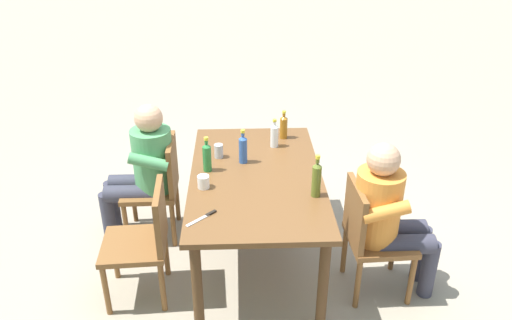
{
  "coord_description": "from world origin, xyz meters",
  "views": [
    {
      "loc": [
        -3.22,
        0.12,
        2.57
      ],
      "look_at": [
        0.0,
        0.0,
        0.89
      ],
      "focal_mm": 35.23,
      "sensor_mm": 36.0,
      "label": 1
    }
  ],
  "objects_px": {
    "chair_far_right": "(159,183)",
    "cup_steel": "(219,151)",
    "bottle_blue": "(243,149)",
    "bottle_olive": "(317,179)",
    "dining_table": "(256,185)",
    "cup_white": "(203,182)",
    "table_knife": "(204,217)",
    "bottle_amber": "(284,126)",
    "bottle_clear": "(274,135)",
    "bottle_green": "(207,156)",
    "chair_near_left": "(370,233)",
    "person_in_white_shirt": "(388,213)",
    "backpack_by_near_side": "(260,157)",
    "chair_far_left": "(145,238)",
    "person_in_plaid_shirt": "(144,166)"
  },
  "relations": [
    {
      "from": "person_in_plaid_shirt",
      "to": "chair_far_left",
      "type": "bearing_deg",
      "value": -171.64
    },
    {
      "from": "person_in_plaid_shirt",
      "to": "bottle_blue",
      "type": "relative_size",
      "value": 4.33
    },
    {
      "from": "bottle_green",
      "to": "cup_steel",
      "type": "distance_m",
      "value": 0.24
    },
    {
      "from": "dining_table",
      "to": "cup_white",
      "type": "height_order",
      "value": "cup_white"
    },
    {
      "from": "person_in_plaid_shirt",
      "to": "backpack_by_near_side",
      "type": "bearing_deg",
      "value": -45.02
    },
    {
      "from": "dining_table",
      "to": "person_in_white_shirt",
      "type": "xyz_separation_m",
      "value": [
        -0.37,
        -0.89,
        -0.02
      ]
    },
    {
      "from": "chair_far_left",
      "to": "bottle_green",
      "type": "distance_m",
      "value": 0.73
    },
    {
      "from": "person_in_white_shirt",
      "to": "cup_white",
      "type": "xyz_separation_m",
      "value": [
        0.2,
        1.27,
        0.16
      ]
    },
    {
      "from": "bottle_olive",
      "to": "bottle_amber",
      "type": "bearing_deg",
      "value": 8.44
    },
    {
      "from": "cup_white",
      "to": "bottle_olive",
      "type": "bearing_deg",
      "value": -100.1
    },
    {
      "from": "cup_white",
      "to": "person_in_plaid_shirt",
      "type": "bearing_deg",
      "value": 43.38
    },
    {
      "from": "bottle_blue",
      "to": "cup_white",
      "type": "relative_size",
      "value": 2.98
    },
    {
      "from": "bottle_amber",
      "to": "bottle_clear",
      "type": "bearing_deg",
      "value": 151.17
    },
    {
      "from": "chair_far_right",
      "to": "cup_steel",
      "type": "xyz_separation_m",
      "value": [
        -0.09,
        -0.5,
        0.33
      ]
    },
    {
      "from": "chair_near_left",
      "to": "chair_far_right",
      "type": "xyz_separation_m",
      "value": [
        0.75,
        1.56,
        0.0
      ]
    },
    {
      "from": "dining_table",
      "to": "bottle_amber",
      "type": "height_order",
      "value": "bottle_amber"
    },
    {
      "from": "bottle_clear",
      "to": "chair_far_left",
      "type": "bearing_deg",
      "value": 131.36
    },
    {
      "from": "bottle_clear",
      "to": "cup_steel",
      "type": "distance_m",
      "value": 0.48
    },
    {
      "from": "dining_table",
      "to": "chair_near_left",
      "type": "xyz_separation_m",
      "value": [
        -0.38,
        -0.78,
        -0.19
      ]
    },
    {
      "from": "bottle_clear",
      "to": "backpack_by_near_side",
      "type": "relative_size",
      "value": 0.56
    },
    {
      "from": "dining_table",
      "to": "cup_white",
      "type": "relative_size",
      "value": 18.16
    },
    {
      "from": "person_in_white_shirt",
      "to": "bottle_green",
      "type": "distance_m",
      "value": 1.35
    },
    {
      "from": "person_in_white_shirt",
      "to": "person_in_plaid_shirt",
      "type": "relative_size",
      "value": 1.0
    },
    {
      "from": "person_in_plaid_shirt",
      "to": "bottle_amber",
      "type": "bearing_deg",
      "value": -77.5
    },
    {
      "from": "cup_steel",
      "to": "chair_far_left",
      "type": "bearing_deg",
      "value": 142.71
    },
    {
      "from": "dining_table",
      "to": "bottle_olive",
      "type": "xyz_separation_m",
      "value": [
        -0.31,
        -0.4,
        0.22
      ]
    },
    {
      "from": "table_knife",
      "to": "backpack_by_near_side",
      "type": "relative_size",
      "value": 0.44
    },
    {
      "from": "bottle_olive",
      "to": "bottle_green",
      "type": "bearing_deg",
      "value": 62.95
    },
    {
      "from": "bottle_green",
      "to": "cup_steel",
      "type": "xyz_separation_m",
      "value": [
        0.22,
        -0.08,
        -0.06
      ]
    },
    {
      "from": "cup_white",
      "to": "backpack_by_near_side",
      "type": "xyz_separation_m",
      "value": [
        1.53,
        -0.47,
        -0.61
      ]
    },
    {
      "from": "chair_far_right",
      "to": "bottle_blue",
      "type": "distance_m",
      "value": 0.82
    },
    {
      "from": "chair_near_left",
      "to": "bottle_green",
      "type": "height_order",
      "value": "bottle_green"
    },
    {
      "from": "chair_far_right",
      "to": "bottle_blue",
      "type": "bearing_deg",
      "value": -104.5
    },
    {
      "from": "bottle_amber",
      "to": "backpack_by_near_side",
      "type": "bearing_deg",
      "value": 12.62
    },
    {
      "from": "bottle_olive",
      "to": "table_knife",
      "type": "xyz_separation_m",
      "value": [
        -0.24,
        0.75,
        -0.13
      ]
    },
    {
      "from": "person_in_plaid_shirt",
      "to": "cup_white",
      "type": "distance_m",
      "value": 0.77
    },
    {
      "from": "bottle_green",
      "to": "bottle_olive",
      "type": "height_order",
      "value": "bottle_olive"
    },
    {
      "from": "person_in_white_shirt",
      "to": "bottle_olive",
      "type": "xyz_separation_m",
      "value": [
        0.06,
        0.5,
        0.24
      ]
    },
    {
      "from": "person_in_white_shirt",
      "to": "bottle_olive",
      "type": "height_order",
      "value": "person_in_white_shirt"
    },
    {
      "from": "bottle_amber",
      "to": "table_knife",
      "type": "bearing_deg",
      "value": 152.67
    },
    {
      "from": "chair_near_left",
      "to": "cup_steel",
      "type": "bearing_deg",
      "value": 57.88
    },
    {
      "from": "chair_far_right",
      "to": "bottle_olive",
      "type": "bearing_deg",
      "value": -120.22
    },
    {
      "from": "bottle_blue",
      "to": "bottle_amber",
      "type": "bearing_deg",
      "value": -38.8
    },
    {
      "from": "chair_far_left",
      "to": "person_in_white_shirt",
      "type": "distance_m",
      "value": 1.68
    },
    {
      "from": "cup_steel",
      "to": "bottle_amber",
      "type": "bearing_deg",
      "value": -57.71
    },
    {
      "from": "bottle_green",
      "to": "cup_white",
      "type": "height_order",
      "value": "bottle_green"
    },
    {
      "from": "bottle_olive",
      "to": "table_knife",
      "type": "bearing_deg",
      "value": 107.76
    },
    {
      "from": "person_in_plaid_shirt",
      "to": "bottle_olive",
      "type": "relative_size",
      "value": 3.81
    },
    {
      "from": "person_in_white_shirt",
      "to": "table_knife",
      "type": "bearing_deg",
      "value": 98.06
    },
    {
      "from": "chair_near_left",
      "to": "dining_table",
      "type": "bearing_deg",
      "value": 64.22
    }
  ]
}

